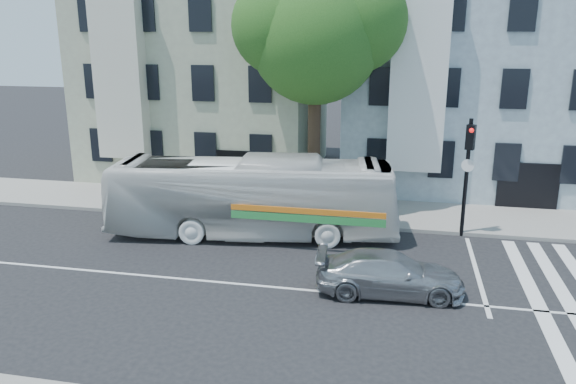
# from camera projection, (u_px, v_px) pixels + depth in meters

# --- Properties ---
(ground) EXTENTS (120.00, 120.00, 0.00)m
(ground) POSITION_uv_depth(u_px,v_px,m) (270.00, 287.00, 17.64)
(ground) COLOR black
(ground) RESTS_ON ground
(sidewalk_far) EXTENTS (80.00, 4.00, 0.15)m
(sidewalk_far) POSITION_uv_depth(u_px,v_px,m) (311.00, 209.00, 25.16)
(sidewalk_far) COLOR gray
(sidewalk_far) RESTS_ON ground
(building_left) EXTENTS (12.00, 10.00, 11.00)m
(building_left) POSITION_uv_depth(u_px,v_px,m) (210.00, 73.00, 31.63)
(building_left) COLOR #9D9E84
(building_left) RESTS_ON ground
(building_right) EXTENTS (12.00, 10.00, 11.00)m
(building_right) POSITION_uv_depth(u_px,v_px,m) (468.00, 77.00, 28.92)
(building_right) COLOR #86949F
(building_right) RESTS_ON ground
(street_tree) EXTENTS (7.30, 5.90, 11.10)m
(street_tree) POSITION_uv_depth(u_px,v_px,m) (318.00, 30.00, 23.72)
(street_tree) COLOR #2D2116
(street_tree) RESTS_ON ground
(bus) EXTENTS (4.03, 11.43, 3.12)m
(bus) POSITION_uv_depth(u_px,v_px,m) (252.00, 197.00, 21.78)
(bus) COLOR silver
(bus) RESTS_ON ground
(sedan) EXTENTS (2.15, 4.60, 1.30)m
(sedan) POSITION_uv_depth(u_px,v_px,m) (390.00, 274.00, 17.05)
(sedan) COLOR #A5A6AC
(sedan) RESTS_ON ground
(hedge) EXTENTS (8.54, 1.92, 0.70)m
(hedge) POSITION_uv_depth(u_px,v_px,m) (231.00, 207.00, 24.06)
(hedge) COLOR #1D531B
(hedge) RESTS_ON sidewalk_far
(traffic_signal) EXTENTS (0.46, 0.55, 4.63)m
(traffic_signal) POSITION_uv_depth(u_px,v_px,m) (468.00, 162.00, 21.20)
(traffic_signal) COLOR black
(traffic_signal) RESTS_ON ground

